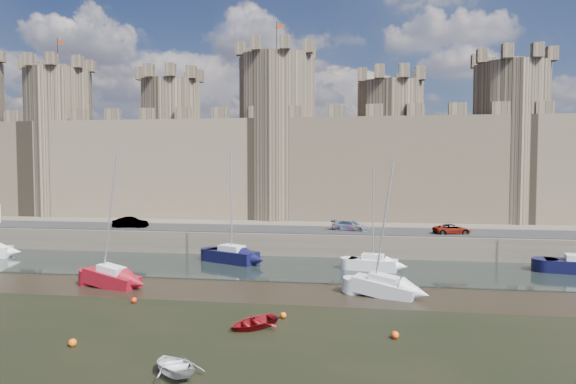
% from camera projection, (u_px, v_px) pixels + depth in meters
% --- Properties ---
extents(ground, '(160.00, 160.00, 0.00)m').
position_uv_depth(ground, '(84.00, 353.00, 27.46)').
color(ground, black).
rests_on(ground, ground).
extents(water_channel, '(160.00, 12.00, 0.08)m').
position_uv_depth(water_channel, '(215.00, 266.00, 51.14)').
color(water_channel, black).
rests_on(water_channel, ground).
extents(quay, '(160.00, 60.00, 2.50)m').
position_uv_depth(quay, '(278.00, 217.00, 86.61)').
color(quay, '#4C443A').
rests_on(quay, ground).
extents(road, '(160.00, 7.00, 0.10)m').
position_uv_depth(road, '(240.00, 228.00, 60.88)').
color(road, black).
rests_on(road, quay).
extents(castle, '(108.50, 11.00, 29.00)m').
position_uv_depth(castle, '(259.00, 154.00, 74.32)').
color(castle, '#42382B').
rests_on(castle, quay).
extents(car_1, '(4.19, 1.80, 1.34)m').
position_uv_depth(car_1, '(130.00, 223.00, 61.63)').
color(car_1, gray).
rests_on(car_1, quay).
extents(car_2, '(4.56, 2.68, 1.24)m').
position_uv_depth(car_2, '(350.00, 226.00, 58.82)').
color(car_2, gray).
rests_on(car_2, quay).
extents(car_3, '(4.33, 2.76, 1.11)m').
position_uv_depth(car_3, '(452.00, 229.00, 55.97)').
color(car_3, gray).
rests_on(car_3, quay).
extents(sailboat_1, '(6.04, 4.37, 11.31)m').
position_uv_depth(sailboat_1, '(232.00, 255.00, 52.56)').
color(sailboat_1, black).
rests_on(sailboat_1, ground).
extents(sailboat_2, '(4.76, 2.53, 9.76)m').
position_uv_depth(sailboat_2, '(373.00, 263.00, 48.76)').
color(sailboat_2, silver).
rests_on(sailboat_2, ground).
extents(sailboat_4, '(5.04, 2.99, 11.05)m').
position_uv_depth(sailboat_4, '(112.00, 277.00, 42.41)').
color(sailboat_4, maroon).
rests_on(sailboat_4, ground).
extents(sailboat_5, '(5.16, 3.28, 10.40)m').
position_uv_depth(sailboat_5, '(384.00, 286.00, 39.40)').
color(sailboat_5, silver).
rests_on(sailboat_5, ground).
extents(dinghy_2, '(3.92, 4.05, 0.68)m').
position_uv_depth(dinghy_2, '(174.00, 366.00, 24.80)').
color(dinghy_2, silver).
rests_on(dinghy_2, ground).
extents(dinghy_4, '(3.83, 3.70, 0.65)m').
position_uv_depth(dinghy_4, '(253.00, 324.00, 31.53)').
color(dinghy_4, maroon).
rests_on(dinghy_4, ground).
extents(buoy_1, '(0.43, 0.43, 0.43)m').
position_uv_depth(buoy_1, '(134.00, 300.00, 37.40)').
color(buoy_1, red).
rests_on(buoy_1, ground).
extents(buoy_3, '(0.42, 0.42, 0.42)m').
position_uv_depth(buoy_3, '(283.00, 315.00, 33.68)').
color(buoy_3, '#FF5D0B').
rests_on(buoy_3, ground).
extents(buoy_4, '(0.45, 0.45, 0.45)m').
position_uv_depth(buoy_4, '(73.00, 343.00, 28.42)').
color(buoy_4, '#EC590A').
rests_on(buoy_4, ground).
extents(buoy_5, '(0.46, 0.46, 0.46)m').
position_uv_depth(buoy_5, '(395.00, 335.00, 29.72)').
color(buoy_5, '#FF490B').
rests_on(buoy_5, ground).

